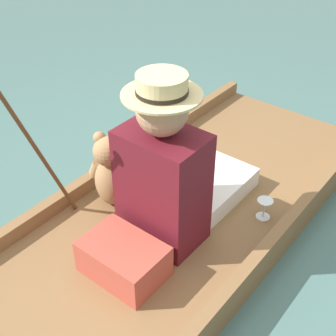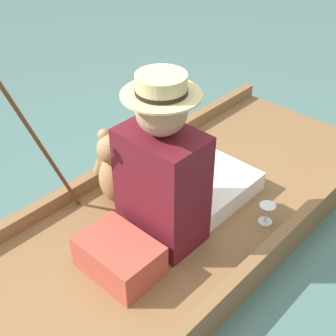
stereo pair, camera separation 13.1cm
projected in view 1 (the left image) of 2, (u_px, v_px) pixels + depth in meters
name	position (u px, v px, depth m)	size (l,w,h in m)	color
ground_plane	(163.00, 240.00, 2.47)	(16.00, 16.00, 0.00)	#476B66
punt_boat	(163.00, 231.00, 2.43)	(1.10, 3.01, 0.19)	brown
seat_cushion	(124.00, 259.00, 2.09)	(0.37, 0.26, 0.17)	#B24738
seated_person	(173.00, 174.00, 2.21)	(0.39, 0.82, 0.86)	white
teddy_bear	(111.00, 172.00, 2.43)	(0.30, 0.18, 0.43)	#9E754C
wine_glass	(265.00, 205.00, 2.40)	(0.08, 0.08, 0.11)	silver
walking_cane	(32.00, 142.00, 2.09)	(0.04, 0.34, 0.89)	brown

